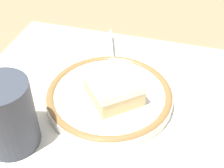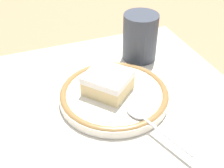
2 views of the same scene
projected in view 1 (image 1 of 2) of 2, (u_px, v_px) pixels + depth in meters
name	position (u px, v px, depth m)	size (l,w,h in m)	color
ground_plane	(107.00, 108.00, 0.50)	(2.40, 2.40, 0.00)	#9E7551
placemat	(107.00, 107.00, 0.50)	(0.48, 0.44, 0.00)	beige
plate	(112.00, 96.00, 0.50)	(0.20, 0.20, 0.02)	silver
cake_slice	(114.00, 88.00, 0.48)	(0.10, 0.11, 0.04)	beige
spoon	(113.00, 60.00, 0.56)	(0.06, 0.14, 0.01)	silver
cup	(8.00, 119.00, 0.42)	(0.08, 0.08, 0.10)	#383D47
napkin	(44.00, 47.00, 0.63)	(0.10, 0.10, 0.00)	white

